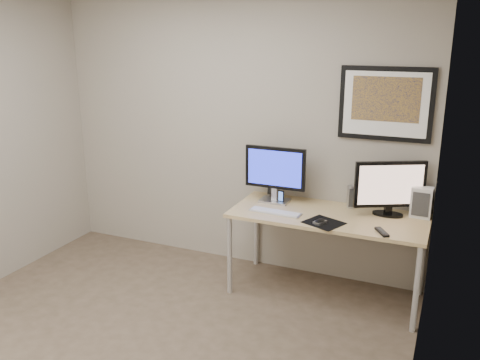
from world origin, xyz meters
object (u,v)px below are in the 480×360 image
at_px(speaker_left, 271,186).
at_px(speaker_right, 352,197).
at_px(framed_art, 386,104).
at_px(monitor_tv, 390,187).
at_px(desk, 328,221).
at_px(fan_unit, 422,202).
at_px(monitor_large, 275,172).
at_px(keyboard, 275,212).
at_px(phone_dock, 281,197).

height_order(speaker_left, speaker_right, speaker_right).
distance_m(framed_art, monitor_tv, 0.68).
xyz_separation_m(speaker_left, speaker_right, (0.76, -0.06, 0.02)).
relative_size(speaker_left, speaker_right, 0.84).
bearing_deg(desk, speaker_left, 153.80).
height_order(framed_art, monitor_tv, framed_art).
height_order(speaker_left, fan_unit, fan_unit).
xyz_separation_m(monitor_large, keyboard, (0.10, -0.27, -0.27)).
bearing_deg(desk, keyboard, -160.43).
relative_size(monitor_large, fan_unit, 2.17).
xyz_separation_m(desk, speaker_right, (0.14, 0.25, 0.16)).
distance_m(monitor_tv, phone_dock, 0.93).
bearing_deg(phone_dock, framed_art, 31.37).
relative_size(speaker_right, phone_dock, 1.60).
xyz_separation_m(desk, monitor_large, (-0.52, 0.13, 0.34)).
height_order(desk, framed_art, framed_art).
xyz_separation_m(speaker_right, keyboard, (-0.55, -0.39, -0.09)).
relative_size(desk, fan_unit, 6.38).
height_order(keyboard, fan_unit, fan_unit).
relative_size(framed_art, monitor_tv, 1.40).
distance_m(keyboard, fan_unit, 1.19).
bearing_deg(phone_dock, speaker_right, 29.03).
relative_size(keyboard, fan_unit, 1.75).
height_order(speaker_right, keyboard, speaker_right).
bearing_deg(desk, framed_art, 43.46).
bearing_deg(fan_unit, monitor_large, -170.97).
xyz_separation_m(desk, fan_unit, (0.71, 0.23, 0.19)).
bearing_deg(fan_unit, monitor_tv, -159.92).
height_order(monitor_tv, keyboard, monitor_tv).
distance_m(monitor_large, fan_unit, 1.24).
xyz_separation_m(desk, phone_dock, (-0.45, 0.10, 0.13)).
bearing_deg(framed_art, keyboard, -147.91).
bearing_deg(speaker_right, speaker_left, 153.38).
height_order(monitor_large, fan_unit, monitor_large).
distance_m(monitor_large, speaker_right, 0.69).
bearing_deg(monitor_tv, speaker_left, 145.41).
relative_size(phone_dock, keyboard, 0.28).
distance_m(desk, phone_dock, 0.48).
distance_m(framed_art, keyboard, 1.26).
relative_size(monitor_large, speaker_right, 2.81).
bearing_deg(phone_dock, speaker_left, 145.79).
relative_size(monitor_tv, phone_dock, 4.43).
bearing_deg(speaker_left, framed_art, -14.14).
relative_size(framed_art, speaker_right, 3.87).
relative_size(desk, monitor_tv, 2.99).
height_order(monitor_tv, fan_unit, monitor_tv).
bearing_deg(speaker_left, monitor_large, -75.56).
bearing_deg(monitor_large, fan_unit, 4.56).
height_order(monitor_large, monitor_tv, monitor_large).
distance_m(framed_art, speaker_right, 0.83).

